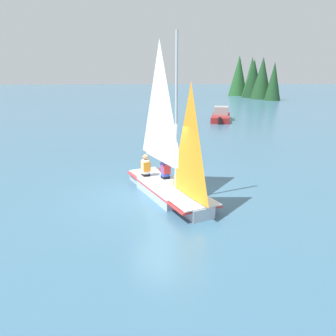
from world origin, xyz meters
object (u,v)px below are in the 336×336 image
at_px(sailor_helm, 165,171).
at_px(motorboat_distant, 221,116).
at_px(sailboat_main, 168,172).
at_px(sailor_crew, 146,169).

height_order(sailor_helm, motorboat_distant, motorboat_distant).
bearing_deg(motorboat_distant, sailboat_main, 176.67).
height_order(sailboat_main, sailor_helm, sailboat_main).
distance_m(sailor_helm, sailor_crew, 0.78).
xyz_separation_m(sailboat_main, motorboat_distant, (18.47, -5.88, -0.40)).
height_order(sailor_crew, motorboat_distant, motorboat_distant).
bearing_deg(sailboat_main, sailor_crew, -168.77).
bearing_deg(sailor_helm, sailboat_main, -19.42).
height_order(sailboat_main, sailor_crew, sailboat_main).
distance_m(sailor_crew, motorboat_distant, 18.59).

